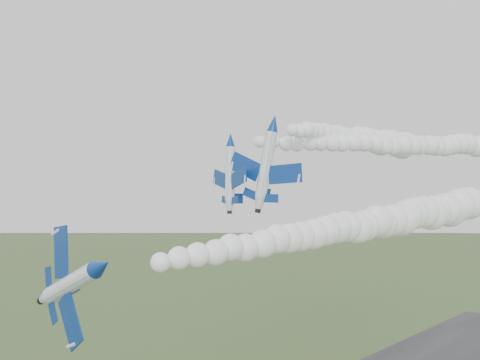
% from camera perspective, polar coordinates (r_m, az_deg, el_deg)
% --- Properties ---
extents(jet_lead, '(4.95, 13.24, 10.30)m').
position_cam_1_polar(jet_lead, '(45.37, -14.63, -8.86)').
color(jet_lead, white).
extents(smoke_trail_jet_lead, '(12.65, 67.11, 5.41)m').
position_cam_1_polar(smoke_trail_jet_lead, '(70.44, 12.74, -4.70)').
color(smoke_trail_jet_lead, white).
extents(jet_pair_left, '(9.67, 11.13, 2.85)m').
position_cam_1_polar(jet_pair_left, '(76.19, -1.08, 4.33)').
color(jet_pair_left, white).
extents(smoke_trail_jet_pair_left, '(27.61, 64.16, 4.50)m').
position_cam_1_polar(smoke_trail_jet_pair_left, '(99.51, 17.37, 3.65)').
color(smoke_trail_jet_pair_left, white).
extents(jet_pair_right, '(11.21, 13.56, 3.87)m').
position_cam_1_polar(jet_pair_right, '(72.70, 3.58, 6.10)').
color(jet_pair_right, white).
extents(smoke_trail_jet_pair_right, '(14.60, 62.49, 5.72)m').
position_cam_1_polar(smoke_trail_jet_pair_right, '(103.90, 12.94, 4.24)').
color(smoke_trail_jet_pair_right, white).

